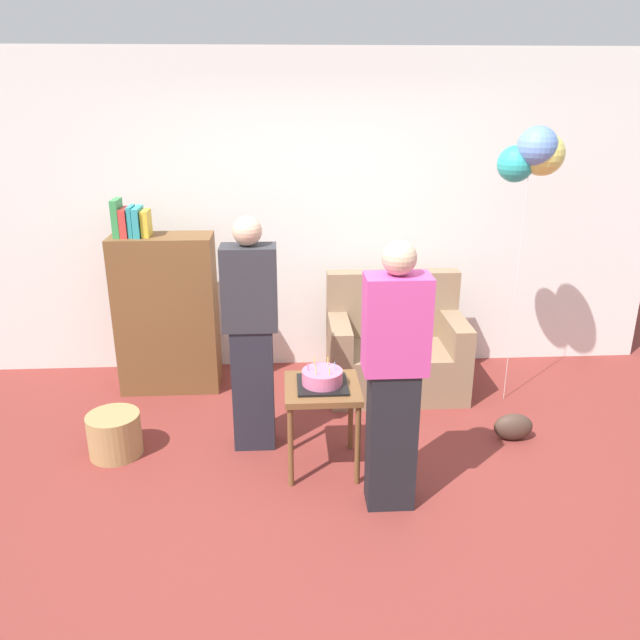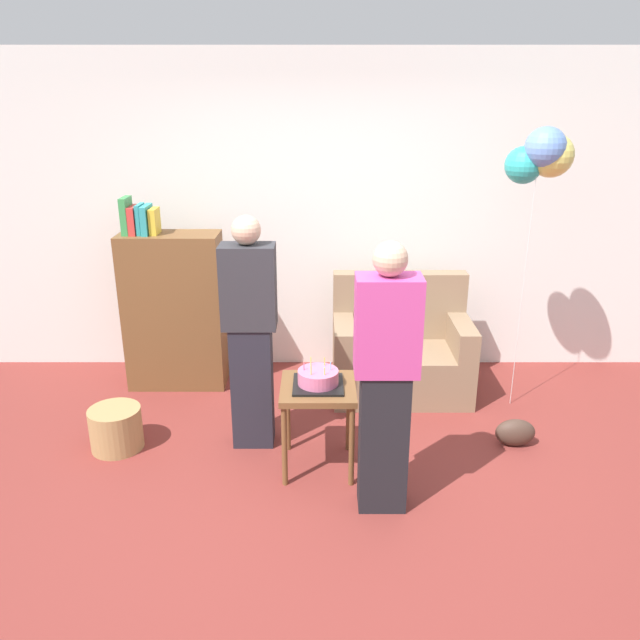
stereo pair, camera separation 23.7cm
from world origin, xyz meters
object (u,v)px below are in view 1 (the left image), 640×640
object	(u,v)px
side_table	(322,398)
bookshelf	(166,311)
person_holding_cake	(394,378)
wicker_basket	(115,434)
couch	(395,350)
birthday_cake	(322,379)
balloon_bunch	(534,154)
person_blowing_candles	(251,335)
handbag	(513,427)

from	to	relation	value
side_table	bookshelf	bearing A→B (deg)	133.05
side_table	person_holding_cake	world-z (taller)	person_holding_cake
bookshelf	wicker_basket	distance (m)	1.19
person_holding_cake	couch	bearing A→B (deg)	-75.70
birthday_cake	person_holding_cake	distance (m)	0.59
side_table	wicker_basket	bearing A→B (deg)	170.62
couch	wicker_basket	distance (m)	2.28
wicker_basket	birthday_cake	bearing A→B (deg)	-9.38
bookshelf	birthday_cake	xyz separation A→B (m)	(1.20, -1.28, -0.03)
bookshelf	birthday_cake	size ratio (longest dim) A/B	4.96
couch	wicker_basket	size ratio (longest dim) A/B	3.06
balloon_bunch	birthday_cake	bearing A→B (deg)	-149.31
person_blowing_candles	person_holding_cake	xyz separation A→B (m)	(0.84, -0.73, 0.00)
bookshelf	birthday_cake	world-z (taller)	bookshelf
couch	person_blowing_candles	size ratio (longest dim) A/B	0.67
birthday_cake	handbag	world-z (taller)	birthday_cake
person_holding_cake	bookshelf	bearing A→B (deg)	-22.20
wicker_basket	balloon_bunch	world-z (taller)	balloon_bunch
bookshelf	person_blowing_candles	bearing A→B (deg)	-52.67
person_blowing_candles	balloon_bunch	world-z (taller)	balloon_bunch
side_table	balloon_bunch	distance (m)	2.33
person_blowing_candles	wicker_basket	bearing A→B (deg)	163.54
balloon_bunch	wicker_basket	bearing A→B (deg)	-166.75
birthday_cake	handbag	distance (m)	1.51
person_holding_cake	handbag	size ratio (longest dim) A/B	5.82
side_table	person_holding_cake	bearing A→B (deg)	-47.35
person_holding_cake	wicker_basket	xyz separation A→B (m)	(-1.79, 0.65, -0.68)
couch	side_table	distance (m)	1.34
couch	balloon_bunch	size ratio (longest dim) A/B	0.51
balloon_bunch	side_table	bearing A→B (deg)	-149.31
wicker_basket	balloon_bunch	size ratio (longest dim) A/B	0.17
handbag	couch	bearing A→B (deg)	129.02
side_table	balloon_bunch	xyz separation A→B (m)	(1.58, 0.94, 1.43)
couch	person_blowing_candles	xyz separation A→B (m)	(-1.13, -0.84, 0.49)
handbag	balloon_bunch	size ratio (longest dim) A/B	0.13
birthday_cake	handbag	size ratio (longest dim) A/B	1.14
couch	handbag	world-z (taller)	couch
person_blowing_candles	balloon_bunch	bearing A→B (deg)	-4.02
side_table	person_holding_cake	xyz separation A→B (m)	(0.38, -0.41, 0.33)
birthday_cake	balloon_bunch	xyz separation A→B (m)	(1.58, 0.94, 1.29)
birthday_cake	wicker_basket	world-z (taller)	birthday_cake
handbag	balloon_bunch	bearing A→B (deg)	74.14
birthday_cake	person_holding_cake	world-z (taller)	person_holding_cake
handbag	balloon_bunch	distance (m)	1.96
couch	person_holding_cake	bearing A→B (deg)	-100.55
handbag	balloon_bunch	world-z (taller)	balloon_bunch
wicker_basket	handbag	distance (m)	2.80
side_table	person_blowing_candles	bearing A→B (deg)	145.75
couch	person_holding_cake	xyz separation A→B (m)	(-0.29, -1.56, 0.49)
birthday_cake	person_blowing_candles	xyz separation A→B (m)	(-0.46, 0.31, 0.19)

